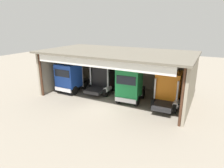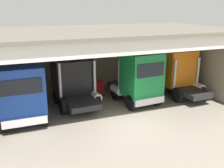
% 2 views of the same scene
% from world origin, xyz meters
% --- Properties ---
extents(ground_plane, '(80.00, 80.00, 0.00)m').
position_xyz_m(ground_plane, '(0.00, 0.00, 0.00)').
color(ground_plane, gray).
rests_on(ground_plane, ground).
extents(workshop_shed, '(16.47, 8.96, 5.22)m').
position_xyz_m(workshop_shed, '(0.00, 5.00, 3.64)').
color(workshop_shed, '#9E937F').
rests_on(workshop_shed, ground).
extents(truck_blue_left_bay, '(2.65, 4.70, 3.55)m').
position_xyz_m(truck_blue_left_bay, '(-5.66, 2.72, 1.84)').
color(truck_blue_left_bay, '#1E47B7').
rests_on(truck_blue_left_bay, ground).
extents(truck_black_yard_outside, '(2.81, 4.52, 3.25)m').
position_xyz_m(truck_black_yard_outside, '(-2.11, 4.65, 1.70)').
color(truck_black_yard_outside, black).
rests_on(truck_black_yard_outside, ground).
extents(truck_green_center_right_bay, '(2.75, 4.94, 3.72)m').
position_xyz_m(truck_green_center_right_bay, '(2.04, 3.04, 1.91)').
color(truck_green_center_right_bay, '#197F3D').
rests_on(truck_green_center_right_bay, ground).
extents(truck_orange_center_bay, '(2.64, 4.61, 3.48)m').
position_xyz_m(truck_orange_center_bay, '(5.82, 3.89, 1.83)').
color(truck_orange_center_bay, orange).
rests_on(truck_orange_center_bay, ground).
extents(oil_drum, '(0.58, 0.58, 0.89)m').
position_xyz_m(oil_drum, '(-0.00, 7.28, 0.45)').
color(oil_drum, '#194CB2').
rests_on(oil_drum, ground).
extents(tool_cart, '(0.90, 0.60, 1.00)m').
position_xyz_m(tool_cart, '(0.06, 6.28, 0.50)').
color(tool_cart, red).
rests_on(tool_cart, ground).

